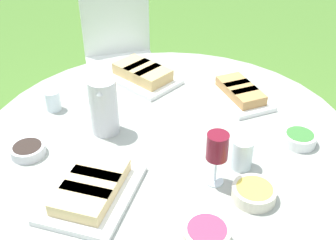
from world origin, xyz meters
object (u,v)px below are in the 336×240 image
dining_table (168,153)px  water_pitcher (104,106)px  wine_glass (217,149)px  chair_near_right (120,52)px

dining_table → water_pitcher: size_ratio=6.45×
water_pitcher → wine_glass: water_pitcher is taller
chair_near_right → wine_glass: bearing=19.1°
chair_near_right → wine_glass: wine_glass is taller
water_pitcher → wine_glass: (0.28, 0.40, 0.03)m
dining_table → chair_near_right: (-1.18, -0.34, -0.12)m
chair_near_right → wine_glass: (1.46, 0.51, 0.36)m
chair_near_right → water_pitcher: bearing=5.0°
dining_table → chair_near_right: bearing=-163.8°
chair_near_right → water_pitcher: 1.23m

